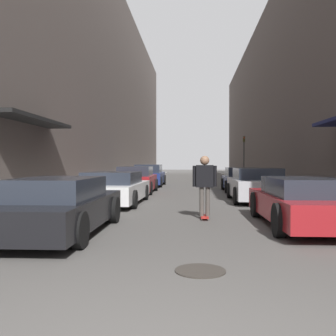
{
  "coord_description": "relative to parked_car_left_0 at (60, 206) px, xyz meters",
  "views": [
    {
      "loc": [
        0.17,
        -2.48,
        1.48
      ],
      "look_at": [
        -0.78,
        11.49,
        1.3
      ],
      "focal_mm": 40.0,
      "sensor_mm": 36.0,
      "label": 1
    }
  ],
  "objects": [
    {
      "name": "building_row_left",
      "position": [
        -4.9,
        22.03,
        7.01
      ],
      "size": [
        4.9,
        54.45,
        15.17
      ],
      "color": "#564C47",
      "rests_on": "ground"
    },
    {
      "name": "ground",
      "position": [
        2.62,
        16.58,
        -0.58
      ],
      "size": [
        119.8,
        119.8,
        0.0
      ],
      "primitive_type": "plane",
      "color": "#4C4947"
    },
    {
      "name": "parked_car_right_0",
      "position": [
        5.36,
        1.26,
        -0.01
      ],
      "size": [
        1.92,
        4.61,
        1.14
      ],
      "color": "maroon",
      "rests_on": "ground"
    },
    {
      "name": "parked_car_left_3",
      "position": [
        -0.08,
        16.44,
        0.09
      ],
      "size": [
        1.91,
        4.63,
        1.39
      ],
      "color": "navy",
      "rests_on": "ground"
    },
    {
      "name": "parked_car_right_2",
      "position": [
        5.27,
        12.09,
        0.03
      ],
      "size": [
        1.85,
        3.92,
        1.26
      ],
      "color": "navy",
      "rests_on": "ground"
    },
    {
      "name": "parked_car_left_0",
      "position": [
        0.0,
        0.0,
        0.0
      ],
      "size": [
        1.85,
        4.59,
        1.18
      ],
      "color": "black",
      "rests_on": "ground"
    },
    {
      "name": "curb_strip_left",
      "position": [
        -2.0,
        22.03,
        -0.52
      ],
      "size": [
        1.8,
        54.45,
        0.12
      ],
      "color": "gray",
      "rests_on": "ground"
    },
    {
      "name": "traffic_light",
      "position": [
        6.95,
        23.57,
        1.74
      ],
      "size": [
        0.16,
        0.22,
        3.56
      ],
      "color": "#2D2D2D",
      "rests_on": "curb_strip_right"
    },
    {
      "name": "curb_strip_right",
      "position": [
        7.24,
        22.03,
        -0.52
      ],
      "size": [
        1.8,
        54.45,
        0.12
      ],
      "color": "gray",
      "rests_on": "ground"
    },
    {
      "name": "parked_car_left_1",
      "position": [
        -0.08,
        5.68,
        -0.01
      ],
      "size": [
        2.09,
        4.75,
        1.17
      ],
      "color": "silver",
      "rests_on": "ground"
    },
    {
      "name": "parked_car_left_2",
      "position": [
        -0.07,
        10.79,
        0.06
      ],
      "size": [
        1.88,
        4.21,
        1.31
      ],
      "color": "maroon",
      "rests_on": "ground"
    },
    {
      "name": "parked_car_right_1",
      "position": [
        5.21,
        6.96,
        0.05
      ],
      "size": [
        1.98,
        4.15,
        1.29
      ],
      "color": "#B7B7BC",
      "rests_on": "ground"
    },
    {
      "name": "building_row_right",
      "position": [
        10.14,
        22.03,
        6.01
      ],
      "size": [
        4.9,
        54.45,
        13.18
      ],
      "color": "#564C47",
      "rests_on": "ground"
    },
    {
      "name": "manhole_cover",
      "position": [
        2.89,
        -2.56,
        -0.57
      ],
      "size": [
        0.7,
        0.7,
        0.02
      ],
      "color": "#332D28",
      "rests_on": "ground"
    },
    {
      "name": "skateboarder",
      "position": [
        3.09,
        2.28,
        0.45
      ],
      "size": [
        0.64,
        0.78,
        1.68
      ],
      "color": "#B2231E",
      "rests_on": "ground"
    }
  ]
}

